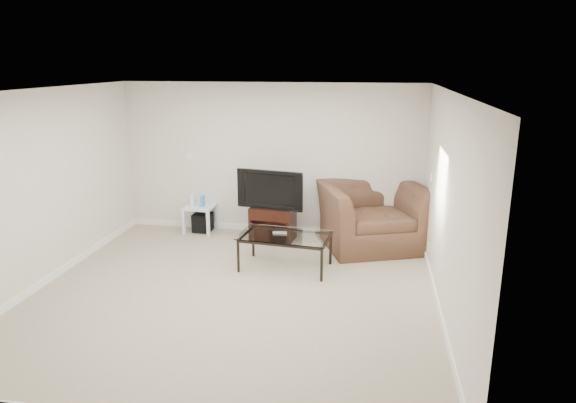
% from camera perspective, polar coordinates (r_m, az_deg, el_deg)
% --- Properties ---
extents(floor, '(5.00, 5.00, 0.00)m').
position_cam_1_polar(floor, '(6.58, -6.11, -10.14)').
color(floor, tan).
rests_on(floor, ground).
extents(ceiling, '(5.00, 5.00, 0.00)m').
position_cam_1_polar(ceiling, '(5.96, -6.80, 12.13)').
color(ceiling, white).
rests_on(ceiling, ground).
extents(wall_back, '(5.00, 0.02, 2.50)m').
position_cam_1_polar(wall_back, '(8.53, -1.89, 4.70)').
color(wall_back, silver).
rests_on(wall_back, ground).
extents(wall_left, '(0.02, 5.00, 2.50)m').
position_cam_1_polar(wall_left, '(7.23, -25.87, 1.22)').
color(wall_left, silver).
rests_on(wall_left, ground).
extents(wall_right, '(0.02, 5.00, 2.50)m').
position_cam_1_polar(wall_right, '(5.99, 17.26, -0.59)').
color(wall_right, silver).
rests_on(wall_right, ground).
extents(plate_back, '(0.12, 0.02, 0.12)m').
position_cam_1_polar(plate_back, '(8.89, -10.82, 4.87)').
color(plate_back, white).
rests_on(plate_back, wall_back).
extents(plate_right_switch, '(0.02, 0.09, 0.13)m').
position_cam_1_polar(plate_right_switch, '(7.53, 15.63, 2.71)').
color(plate_right_switch, white).
rests_on(plate_right_switch, wall_right).
extents(plate_right_outlet, '(0.02, 0.08, 0.12)m').
position_cam_1_polar(plate_right_outlet, '(7.50, 15.34, -4.88)').
color(plate_right_outlet, white).
rests_on(plate_right_outlet, wall_right).
extents(tv_stand, '(0.73, 0.54, 0.57)m').
position_cam_1_polar(tv_stand, '(8.31, -1.69, -2.46)').
color(tv_stand, black).
rests_on(tv_stand, floor).
extents(dvd_player, '(0.38, 0.29, 0.05)m').
position_cam_1_polar(dvd_player, '(8.22, -1.78, -1.28)').
color(dvd_player, black).
rests_on(dvd_player, tv_stand).
extents(television, '(1.02, 0.37, 0.62)m').
position_cam_1_polar(television, '(8.13, -1.78, 1.48)').
color(television, black).
rests_on(television, tv_stand).
extents(side_table, '(0.50, 0.50, 0.46)m').
position_cam_1_polar(side_table, '(8.87, -9.69, -1.88)').
color(side_table, silver).
rests_on(side_table, floor).
extents(subwoofer, '(0.30, 0.30, 0.30)m').
position_cam_1_polar(subwoofer, '(8.90, -9.45, -2.27)').
color(subwoofer, black).
rests_on(subwoofer, floor).
extents(game_console, '(0.05, 0.15, 0.21)m').
position_cam_1_polar(game_console, '(8.80, -10.53, 0.22)').
color(game_console, white).
rests_on(game_console, side_table).
extents(game_case, '(0.06, 0.14, 0.18)m').
position_cam_1_polar(game_case, '(8.75, -9.47, 0.07)').
color(game_case, '#337FCC').
rests_on(game_case, side_table).
extents(recliner, '(1.76, 1.45, 1.32)m').
position_cam_1_polar(recliner, '(8.06, 9.39, -0.42)').
color(recliner, '#512F21').
rests_on(recliner, floor).
extents(coffee_table, '(1.33, 0.84, 0.49)m').
position_cam_1_polar(coffee_table, '(7.22, -0.30, -5.58)').
color(coffee_table, black).
rests_on(coffee_table, floor).
extents(remote, '(0.20, 0.07, 0.02)m').
position_cam_1_polar(remote, '(7.19, -0.92, -3.46)').
color(remote, '#B2B2B7').
rests_on(remote, coffee_table).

